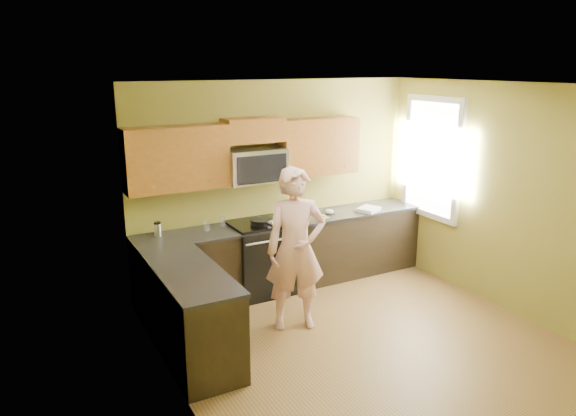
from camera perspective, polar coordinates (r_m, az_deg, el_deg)
floor at (r=6.00m, az=7.82°, el=-13.82°), size 4.00×4.00×0.00m
ceiling at (r=5.26m, az=8.90°, el=12.89°), size 4.00×4.00×0.00m
wall_back at (r=7.13m, az=-1.26°, el=2.66°), size 4.00×0.00×4.00m
wall_front at (r=4.15m, az=25.09°, el=-8.19°), size 4.00×0.00×4.00m
wall_left at (r=4.62m, az=-12.13°, el=-4.70°), size 0.00×4.00×4.00m
wall_right at (r=6.83m, az=21.96°, el=0.99°), size 0.00×4.00×4.00m
cabinet_back_run at (r=7.13m, az=-0.11°, el=-4.96°), size 4.00×0.60×0.88m
cabinet_left_run at (r=5.58m, az=-10.40°, el=-11.16°), size 0.60×1.60×0.88m
countertop_back at (r=6.97m, az=-0.07°, el=-1.44°), size 4.00×0.62×0.04m
countertop_left at (r=5.40m, az=-10.53°, el=-6.76°), size 0.62×1.60×0.04m
stove at (r=6.93m, az=-2.94°, el=-5.29°), size 0.76×0.65×0.95m
microwave at (r=6.76m, az=-3.51°, el=2.81°), size 0.76×0.40×0.42m
upper_cab_left at (r=6.45m, az=-11.64°, el=1.93°), size 1.22×0.33×0.75m
upper_cab_right at (r=7.22m, az=3.16°, el=3.62°), size 1.12×0.33×0.75m
upper_cab_over_mw at (r=6.68m, az=-3.73°, el=8.32°), size 0.76×0.33×0.30m
window at (r=7.56m, az=15.15°, el=5.18°), size 0.06×1.06×1.66m
woman at (r=5.89m, az=0.84°, el=-4.44°), size 0.77×0.62×1.83m
frying_pan at (r=6.71m, az=-2.87°, el=-1.69°), size 0.32×0.50×0.06m
butter_tub at (r=7.00m, az=3.55°, el=-1.24°), size 0.13×0.13×0.08m
toast_slice at (r=7.06m, az=3.93°, el=-1.03°), size 0.12×0.12×0.01m
napkin_a at (r=6.74m, az=-1.91°, el=-1.61°), size 0.13×0.13×0.06m
napkin_b at (r=7.25m, az=4.43°, el=-0.39°), size 0.15×0.16×0.07m
dish_towel at (r=7.46m, az=8.59°, el=-0.14°), size 0.38×0.35×0.05m
travel_mug at (r=6.49m, az=-13.70°, el=-2.96°), size 0.09×0.09×0.18m
glass_b at (r=6.59m, az=-8.68°, el=-1.89°), size 0.08×0.08×0.12m
glass_c at (r=6.74m, az=-6.98°, el=-1.43°), size 0.08×0.08×0.12m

